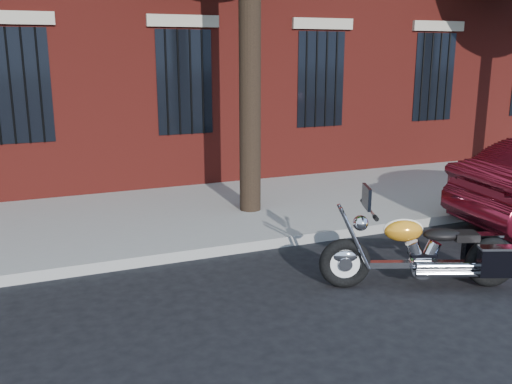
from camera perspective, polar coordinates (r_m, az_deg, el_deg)
name	(u,v)px	position (r m, az deg, el deg)	size (l,w,h in m)	color
ground	(300,284)	(7.16, 4.47, -9.14)	(120.00, 120.00, 0.00)	black
curb	(258,244)	(8.30, 0.15, -5.23)	(40.00, 0.16, 0.15)	gray
sidewalk	(216,211)	(9.98, -4.02, -1.94)	(40.00, 3.60, 0.15)	gray
motorcycle	(429,254)	(7.19, 16.94, -5.97)	(2.28, 1.32, 1.26)	black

